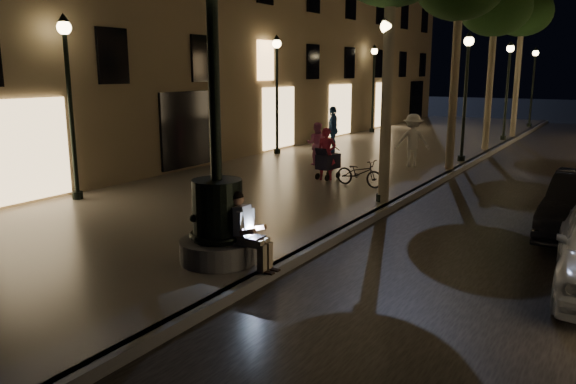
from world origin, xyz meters
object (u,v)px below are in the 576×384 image
Objects in this scene: lamp_left_c at (374,77)px; pedestrian_red at (326,154)px; tree_third at (495,9)px; lamp_curb_a at (385,85)px; tree_far at (523,14)px; pedestrian_white at (412,140)px; stroller at (328,162)px; lamp_curb_d at (533,77)px; lamp_left_a at (69,84)px; lamp_left_b at (277,80)px; lamp_curb_b at (466,80)px; bicycle at (360,173)px; pedestrian_blue at (333,129)px; seated_man_laptop at (246,228)px; pedestrian_pink at (317,144)px; fountain_lamppost at (217,207)px; lamp_curb_c at (508,78)px.

lamp_left_c reaches higher than pedestrian_red.
tree_third reaches higher than lamp_curb_a.
tree_far is 13.35m from pedestrian_white.
stroller is (-2.67, 2.06, -2.47)m from lamp_curb_a.
lamp_curb_d is 1.00× the size of lamp_left_a.
lamp_left_b is (-7.10, 6.00, 0.00)m from lamp_curb_a.
lamp_curb_b is (0.00, 8.00, 0.00)m from lamp_curb_a.
lamp_left_b is 2.55× the size of pedestrian_white.
pedestrian_red is (-2.66, -10.07, -5.12)m from tree_third.
lamp_left_b is at bearing 58.46° from bicycle.
pedestrian_blue is (-2.62, 5.47, 0.41)m from stroller.
lamp_curb_d is 1.00× the size of lamp_left_b.
lamp_left_b is (-7.10, -6.00, -2.90)m from tree_third.
seated_man_laptop is at bearing -96.18° from pedestrian_red.
bicycle is (-0.12, -4.28, -0.54)m from pedestrian_white.
tree_third reaches higher than pedestrian_red.
seated_man_laptop is at bearing -90.36° from lamp_curb_b.
stroller is at bearing -99.80° from tree_far.
pedestrian_pink is at bearing 112.23° from seated_man_laptop.
pedestrian_red is at bearing -74.85° from stroller.
lamp_curb_a is at bearing -90.00° from lamp_curb_d.
pedestrian_pink is (-4.30, -19.69, -2.26)m from lamp_curb_d.
bicycle is at bearing -94.89° from tree_far.
lamp_curb_b and lamp_left_b have the same top height.
stroller is at bearing -114.25° from lamp_curb_b.
bicycle is at bearing 99.37° from seated_man_laptop.
lamp_left_c is at bearing -91.77° from pedestrian_pink.
tree_third reaches higher than lamp_left_c.
lamp_left_c is at bearing 90.00° from lamp_left_a.
fountain_lamppost is at bearing -17.35° from lamp_left_a.
lamp_curb_b is 1.00× the size of lamp_curb_d.
lamp_left_a reaches higher than bicycle.
lamp_curb_d is 4.29× the size of stroller.
lamp_curb_a reaches higher than pedestrian_blue.
lamp_left_a is (-6.40, 2.00, 2.02)m from fountain_lamppost.
seated_man_laptop is 0.28× the size of lamp_left_a.
pedestrian_blue reaches higher than pedestrian_pink.
lamp_curb_c is 1.00× the size of lamp_left_c.
seated_man_laptop is 0.18× the size of tree_far.
seated_man_laptop is 14.19m from lamp_curb_b.
seated_man_laptop is 6.44m from lamp_curb_a.
lamp_curb_b is 8.00m from lamp_curb_c.
fountain_lamppost is at bearing 70.07° from pedestrian_white.
lamp_left_c is at bearing -82.41° from pedestrian_white.
lamp_curb_a is at bearing 11.93° from pedestrian_blue.
tree_third reaches higher than lamp_curb_d.
fountain_lamppost is at bearing -91.86° from tree_far.
stroller is (-2.59, 8.06, -0.15)m from seated_man_laptop.
lamp_left_a is at bearing -150.60° from lamp_curb_a.
seated_man_laptop is at bearing -90.17° from lamp_curb_d.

